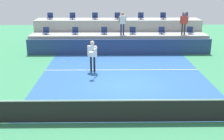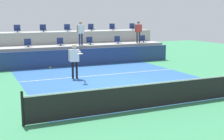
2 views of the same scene
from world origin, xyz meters
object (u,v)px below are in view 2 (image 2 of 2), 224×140
at_px(stadium_chair_upper_right, 113,28).
at_px(tennis_ball, 50,68).
at_px(stadium_chair_upper_far_right, 133,27).
at_px(stadium_chair_lower_right, 118,40).
at_px(stadium_chair_lower_far_right, 143,39).
at_px(spectator_in_grey, 138,30).
at_px(stadium_chair_upper_left, 17,29).
at_px(stadium_chair_lower_left, 28,44).
at_px(tennis_player, 75,57).
at_px(stadium_chair_upper_mid_left, 43,29).
at_px(stadium_chair_upper_center, 67,28).
at_px(stadium_chair_lower_mid_right, 90,41).
at_px(stadium_chair_lower_mid_left, 60,42).
at_px(spectator_leaning_on_rail, 81,31).
at_px(stadium_chair_upper_mid_right, 91,28).

height_order(stadium_chair_upper_right, tennis_ball, stadium_chair_upper_right).
bearing_deg(stadium_chair_upper_far_right, stadium_chair_lower_right, -140.26).
relative_size(stadium_chair_lower_far_right, spectator_in_grey, 0.32).
distance_m(stadium_chair_upper_right, tennis_ball, 10.44).
distance_m(stadium_chair_upper_left, spectator_in_grey, 8.55).
relative_size(stadium_chair_lower_left, stadium_chair_lower_right, 1.00).
distance_m(stadium_chair_lower_right, tennis_player, 7.10).
distance_m(tennis_player, tennis_ball, 1.74).
bearing_deg(stadium_chair_upper_mid_left, tennis_player, -88.94).
bearing_deg(stadium_chair_upper_center, stadium_chair_lower_mid_right, -59.26).
bearing_deg(stadium_chair_upper_right, stadium_chair_lower_mid_left, -158.87).
distance_m(stadium_chair_lower_mid_right, stadium_chair_upper_mid_left, 3.47).
bearing_deg(tennis_player, spectator_leaning_on_rail, 67.97).
bearing_deg(stadium_chair_upper_left, stadium_chair_lower_far_right, -11.45).
distance_m(stadium_chair_upper_center, stadium_chair_upper_mid_right, 1.86).
bearing_deg(stadium_chair_lower_mid_right, stadium_chair_upper_mid_left, 147.68).
bearing_deg(tennis_ball, stadium_chair_lower_right, 43.46).
height_order(stadium_chair_lower_left, stadium_chair_lower_right, same).
distance_m(stadium_chair_upper_mid_right, spectator_in_grey, 3.60).
distance_m(stadium_chair_lower_mid_right, stadium_chair_lower_right, 2.15).
relative_size(stadium_chair_upper_left, stadium_chair_upper_right, 1.00).
bearing_deg(stadium_chair_lower_right, stadium_chair_upper_left, 165.12).
xyz_separation_m(stadium_chair_lower_far_right, stadium_chair_upper_mid_right, (-3.48, 1.80, 0.85)).
relative_size(spectator_leaning_on_rail, spectator_in_grey, 1.01).
relative_size(stadium_chair_lower_mid_left, stadium_chair_upper_center, 1.00).
relative_size(stadium_chair_upper_center, spectator_in_grey, 0.32).
distance_m(stadium_chair_upper_center, spectator_in_grey, 5.20).
xyz_separation_m(stadium_chair_upper_mid_left, stadium_chair_upper_right, (5.40, 0.00, 0.00)).
xyz_separation_m(stadium_chair_upper_mid_right, tennis_ball, (-4.98, -7.82, -1.49)).
bearing_deg(stadium_chair_lower_mid_left, stadium_chair_lower_right, 0.00).
bearing_deg(tennis_ball, stadium_chair_upper_far_right, 42.56).
bearing_deg(stadium_chair_upper_left, spectator_in_grey, -14.80).
bearing_deg(stadium_chair_lower_mid_left, stadium_chair_lower_mid_right, 0.00).
relative_size(stadium_chair_upper_center, stadium_chair_upper_right, 1.00).
bearing_deg(stadium_chair_upper_mid_left, stadium_chair_upper_far_right, 0.00).
relative_size(stadium_chair_lower_far_right, stadium_chair_upper_center, 1.00).
xyz_separation_m(stadium_chair_upper_mid_left, spectator_leaning_on_rail, (2.06, -2.18, -0.09)).
xyz_separation_m(stadium_chair_lower_left, stadium_chair_lower_far_right, (8.51, 0.00, 0.00)).
bearing_deg(stadium_chair_upper_far_right, stadium_chair_lower_mid_left, -164.34).
distance_m(stadium_chair_upper_left, stadium_chair_upper_mid_left, 1.77).
xyz_separation_m(stadium_chair_upper_left, stadium_chair_upper_far_right, (8.94, 0.00, 0.00)).
height_order(stadium_chair_lower_right, stadium_chair_upper_far_right, stadium_chair_upper_far_right).
distance_m(stadium_chair_lower_far_right, stadium_chair_upper_left, 9.11).
bearing_deg(stadium_chair_upper_far_right, spectator_in_grey, -107.14).
bearing_deg(stadium_chair_lower_left, stadium_chair_upper_left, 102.00).
bearing_deg(stadium_chair_upper_mid_left, stadium_chair_lower_mid_right, -32.32).
distance_m(tennis_player, spectator_in_grey, 8.02).
bearing_deg(tennis_player, stadium_chair_upper_left, 105.31).
bearing_deg(tennis_player, stadium_chair_lower_left, 106.45).
height_order(stadium_chair_lower_left, stadium_chair_lower_far_right, same).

